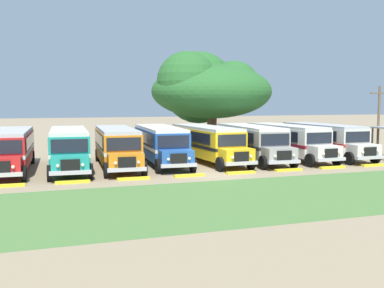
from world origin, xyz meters
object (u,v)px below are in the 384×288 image
at_px(parked_bus_slot_1, 69,147).
at_px(parked_bus_slot_6, 287,140).
at_px(parked_bus_slot_7, 324,139).
at_px(broad_shade_tree, 207,89).
at_px(utility_pole, 379,120).
at_px(parked_bus_slot_2, 117,145).
at_px(parked_bus_slot_3, 161,143).
at_px(parked_bus_slot_0, 10,148).
at_px(parked_bus_slot_5, 251,141).
at_px(parked_bus_slot_4, 207,142).

xyz_separation_m(parked_bus_slot_1, parked_bus_slot_6, (17.67, 0.16, 0.00)).
bearing_deg(parked_bus_slot_7, broad_shade_tree, -149.22).
height_order(parked_bus_slot_7, utility_pole, utility_pole).
distance_m(parked_bus_slot_2, parked_bus_slot_3, 3.56).
relative_size(parked_bus_slot_7, broad_shade_tree, 0.81).
bearing_deg(parked_bus_slot_7, parked_bus_slot_0, -90.66).
xyz_separation_m(parked_bus_slot_3, parked_bus_slot_5, (7.39, -0.73, 0.00)).
bearing_deg(parked_bus_slot_0, parked_bus_slot_3, 94.07).
height_order(parked_bus_slot_3, broad_shade_tree, broad_shade_tree).
xyz_separation_m(parked_bus_slot_0, parked_bus_slot_1, (3.86, -0.43, 0.00)).
relative_size(parked_bus_slot_5, parked_bus_slot_6, 1.00).
relative_size(parked_bus_slot_2, broad_shade_tree, 0.82).
height_order(parked_bus_slot_6, broad_shade_tree, broad_shade_tree).
xyz_separation_m(parked_bus_slot_2, broad_shade_tree, (11.27, 11.16, 4.54)).
xyz_separation_m(parked_bus_slot_1, parked_bus_slot_3, (6.89, 0.78, 0.00)).
bearing_deg(broad_shade_tree, parked_bus_slot_2, -135.29).
bearing_deg(parked_bus_slot_1, utility_pole, 86.91).
distance_m(parked_bus_slot_3, parked_bus_slot_7, 14.41).
height_order(parked_bus_slot_2, parked_bus_slot_5, same).
bearing_deg(parked_bus_slot_2, broad_shade_tree, 137.63).
height_order(parked_bus_slot_6, parked_bus_slot_7, same).
bearing_deg(parked_bus_slot_0, parked_bus_slot_5, 91.00).
distance_m(parked_bus_slot_0, parked_bus_slot_3, 10.76).
xyz_separation_m(parked_bus_slot_4, parked_bus_slot_7, (10.68, -0.26, 0.00)).
bearing_deg(parked_bus_slot_3, broad_shade_tree, 146.14).
bearing_deg(parked_bus_slot_6, parked_bus_slot_4, -94.10).
bearing_deg(parked_bus_slot_4, parked_bus_slot_3, -99.01).
xyz_separation_m(parked_bus_slot_4, broad_shade_tree, (4.06, 10.85, 4.54)).
bearing_deg(parked_bus_slot_6, broad_shade_tree, -166.98).
relative_size(parked_bus_slot_3, parked_bus_slot_6, 1.00).
xyz_separation_m(parked_bus_slot_4, parked_bus_slot_6, (7.06, -0.24, 0.00)).
distance_m(parked_bus_slot_1, parked_bus_slot_2, 3.40).
bearing_deg(utility_pole, parked_bus_slot_7, 143.53).
relative_size(parked_bus_slot_3, parked_bus_slot_5, 1.00).
height_order(parked_bus_slot_0, utility_pole, utility_pole).
bearing_deg(utility_pole, broad_shade_tree, 126.40).
bearing_deg(utility_pole, parked_bus_slot_6, 159.99).
distance_m(parked_bus_slot_3, parked_bus_slot_6, 10.80).
height_order(parked_bus_slot_0, parked_bus_slot_7, same).
bearing_deg(parked_bus_slot_0, parked_bus_slot_2, 89.54).
bearing_deg(parked_bus_slot_3, parked_bus_slot_5, 87.12).
height_order(parked_bus_slot_4, broad_shade_tree, broad_shade_tree).
distance_m(parked_bus_slot_1, parked_bus_slot_6, 17.67).
bearing_deg(broad_shade_tree, parked_bus_slot_5, -91.97).
relative_size(parked_bus_slot_4, broad_shade_tree, 0.82).
distance_m(parked_bus_slot_4, parked_bus_slot_5, 3.69).
height_order(parked_bus_slot_0, parked_bus_slot_4, same).
bearing_deg(parked_bus_slot_2, parked_bus_slot_4, 95.37).
bearing_deg(parked_bus_slot_0, utility_pole, 86.50).
relative_size(parked_bus_slot_0, parked_bus_slot_3, 1.00).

